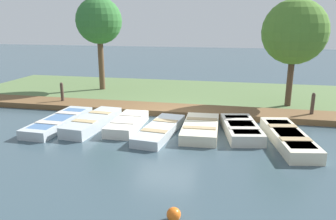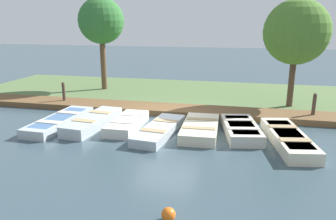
{
  "view_description": "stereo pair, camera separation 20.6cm",
  "coord_description": "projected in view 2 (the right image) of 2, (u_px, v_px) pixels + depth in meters",
  "views": [
    {
      "loc": [
        12.46,
        2.72,
        3.96
      ],
      "look_at": [
        0.51,
        0.19,
        0.65
      ],
      "focal_mm": 35.0,
      "sensor_mm": 36.0,
      "label": 1
    },
    {
      "loc": [
        12.42,
        2.92,
        3.96
      ],
      "look_at": [
        0.51,
        0.19,
        0.65
      ],
      "focal_mm": 35.0,
      "sensor_mm": 36.0,
      "label": 2
    }
  ],
  "objects": [
    {
      "name": "mooring_post_far",
      "position": [
        314.0,
        107.0,
        13.4
      ],
      "size": [
        0.15,
        0.15,
        1.15
      ],
      "color": "#47382D",
      "rests_on": "ground_plane"
    },
    {
      "name": "mooring_post_near",
      "position": [
        64.0,
        94.0,
        15.84
      ],
      "size": [
        0.15,
        0.15,
        1.15
      ],
      "color": "#47382D",
      "rests_on": "ground_plane"
    },
    {
      "name": "dock_walkway",
      "position": [
        174.0,
        110.0,
        14.68
      ],
      "size": [
        1.53,
        23.28,
        0.25
      ],
      "color": "brown",
      "rests_on": "ground_plane"
    },
    {
      "name": "rowboat_1",
      "position": [
        93.0,
        121.0,
        12.67
      ],
      "size": [
        3.25,
        1.23,
        0.44
      ],
      "rotation": [
        0.0,
        0.0,
        -0.09
      ],
      "color": "#B2BCC1",
      "rests_on": "ground_plane"
    },
    {
      "name": "shore_bank",
      "position": [
        187.0,
        94.0,
        18.03
      ],
      "size": [
        8.0,
        24.0,
        0.14
      ],
      "color": "#567042",
      "rests_on": "ground_plane"
    },
    {
      "name": "ground_plane",
      "position": [
        166.0,
        122.0,
        13.35
      ],
      "size": [
        80.0,
        80.0,
        0.0
      ],
      "primitive_type": "plane",
      "color": "#384C56"
    },
    {
      "name": "rowboat_3",
      "position": [
        160.0,
        130.0,
        11.86
      ],
      "size": [
        3.35,
        1.33,
        0.35
      ],
      "rotation": [
        0.0,
        0.0,
        -0.11
      ],
      "color": "#B2BCC1",
      "rests_on": "ground_plane"
    },
    {
      "name": "park_tree_left",
      "position": [
        296.0,
        32.0,
        14.4
      ],
      "size": [
        2.88,
        2.88,
        4.95
      ],
      "color": "#4C3828",
      "rests_on": "ground_plane"
    },
    {
      "name": "rowboat_4",
      "position": [
        200.0,
        128.0,
        11.94
      ],
      "size": [
        2.91,
        1.34,
        0.4
      ],
      "rotation": [
        0.0,
        0.0,
        0.04
      ],
      "color": "beige",
      "rests_on": "ground_plane"
    },
    {
      "name": "park_tree_far_left",
      "position": [
        101.0,
        22.0,
        18.2
      ],
      "size": [
        2.55,
        2.55,
        5.28
      ],
      "color": "brown",
      "rests_on": "ground_plane"
    },
    {
      "name": "rowboat_6",
      "position": [
        288.0,
        138.0,
        10.87
      ],
      "size": [
        3.68,
        1.63,
        0.42
      ],
      "rotation": [
        0.0,
        0.0,
        0.17
      ],
      "color": "beige",
      "rests_on": "ground_plane"
    },
    {
      "name": "rowboat_5",
      "position": [
        241.0,
        129.0,
        11.79
      ],
      "size": [
        2.9,
        1.62,
        0.42
      ],
      "rotation": [
        0.0,
        0.0,
        0.19
      ],
      "color": "beige",
      "rests_on": "ground_plane"
    },
    {
      "name": "rowboat_2",
      "position": [
        127.0,
        123.0,
        12.52
      ],
      "size": [
        2.66,
        1.01,
        0.4
      ],
      "rotation": [
        0.0,
        0.0,
        0.01
      ],
      "color": "silver",
      "rests_on": "ground_plane"
    },
    {
      "name": "rowboat_0",
      "position": [
        60.0,
        121.0,
        12.84
      ],
      "size": [
        3.59,
        1.2,
        0.37
      ],
      "rotation": [
        0.0,
        0.0,
        -0.04
      ],
      "color": "#B2BCC1",
      "rests_on": "ground_plane"
    },
    {
      "name": "buoy",
      "position": [
        168.0,
        214.0,
        6.69
      ],
      "size": [
        0.3,
        0.3,
        0.3
      ],
      "color": "orange",
      "rests_on": "ground_plane"
    }
  ]
}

